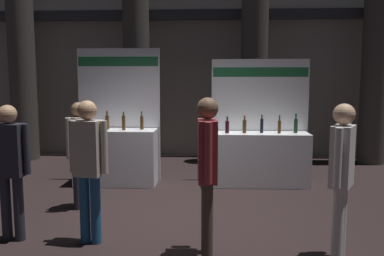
% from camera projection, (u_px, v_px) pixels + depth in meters
% --- Properties ---
extents(ground_plane, '(27.20, 27.20, 0.00)m').
position_uv_depth(ground_plane, '(182.00, 215.00, 5.96)').
color(ground_plane, black).
extents(hall_colonnade, '(13.60, 1.31, 6.50)m').
position_uv_depth(hall_colonnade, '(196.00, 33.00, 10.15)').
color(hall_colonnade, gray).
rests_on(hall_colonnade, ground_plane).
extents(exhibitor_booth_0, '(1.59, 0.66, 2.58)m').
position_uv_depth(exhibitor_booth_0, '(117.00, 150.00, 7.69)').
color(exhibitor_booth_0, white).
rests_on(exhibitor_booth_0, ground_plane).
extents(exhibitor_booth_1, '(1.86, 0.66, 2.37)m').
position_uv_depth(exhibitor_booth_1, '(260.00, 153.00, 7.63)').
color(exhibitor_booth_1, white).
rests_on(exhibitor_booth_1, ground_plane).
extents(visitor_0, '(0.24, 0.55, 1.80)m').
position_uv_depth(visitor_0, '(207.00, 163.00, 4.47)').
color(visitor_0, '#47382D').
rests_on(visitor_0, ground_plane).
extents(visitor_2, '(0.34, 0.47, 1.65)m').
position_uv_depth(visitor_2, '(80.00, 147.00, 6.19)').
color(visitor_2, '#23232D').
rests_on(visitor_2, ground_plane).
extents(visitor_3, '(0.34, 0.46, 1.74)m').
position_uv_depth(visitor_3, '(342.00, 170.00, 4.37)').
color(visitor_3, silver).
rests_on(visitor_3, ground_plane).
extents(visitor_4, '(0.52, 0.26, 1.69)m').
position_uv_depth(visitor_4, '(10.00, 161.00, 4.93)').
color(visitor_4, '#23232D').
rests_on(visitor_4, ground_plane).
extents(visitor_5, '(0.49, 0.30, 1.75)m').
position_uv_depth(visitor_5, '(89.00, 160.00, 4.84)').
color(visitor_5, navy).
rests_on(visitor_5, ground_plane).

